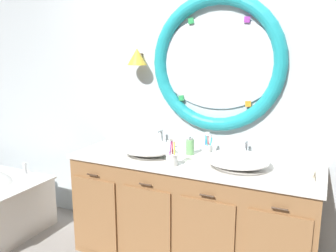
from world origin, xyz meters
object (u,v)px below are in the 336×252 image
(sink_basin_left, at_px, (148,148))
(toothbrush_holder_right, at_px, (207,150))
(folded_hand_towel, at_px, (302,174))
(toothbrush_holder_left, at_px, (172,159))
(sink_basin_right, at_px, (238,160))
(soap_dispenser, at_px, (190,146))

(sink_basin_left, distance_m, toothbrush_holder_right, 0.48)
(folded_hand_towel, bearing_deg, toothbrush_holder_left, -170.06)
(sink_basin_right, bearing_deg, sink_basin_left, 180.00)
(sink_basin_left, distance_m, toothbrush_holder_left, 0.33)
(sink_basin_right, xyz_separation_m, toothbrush_holder_left, (-0.45, -0.16, -0.01))
(sink_basin_right, bearing_deg, toothbrush_holder_right, 152.48)
(sink_basin_left, relative_size, toothbrush_holder_left, 2.01)
(toothbrush_holder_left, relative_size, soap_dispenser, 1.38)
(sink_basin_left, relative_size, toothbrush_holder_right, 2.09)
(toothbrush_holder_left, distance_m, toothbrush_holder_right, 0.35)
(sink_basin_left, bearing_deg, folded_hand_towel, -0.43)
(sink_basin_right, distance_m, toothbrush_holder_right, 0.31)
(toothbrush_holder_right, bearing_deg, sink_basin_left, -162.32)
(soap_dispenser, bearing_deg, sink_basin_right, -20.25)
(toothbrush_holder_left, relative_size, toothbrush_holder_right, 1.04)
(folded_hand_towel, bearing_deg, sink_basin_right, 178.85)
(toothbrush_holder_left, bearing_deg, soap_dispenser, 87.51)
(soap_dispenser, bearing_deg, folded_hand_towel, -10.94)
(sink_basin_left, xyz_separation_m, toothbrush_holder_left, (0.29, -0.16, -0.00))
(sink_basin_left, bearing_deg, toothbrush_holder_left, -29.53)
(sink_basin_right, height_order, folded_hand_towel, sink_basin_right)
(folded_hand_towel, bearing_deg, soap_dispenser, 169.06)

